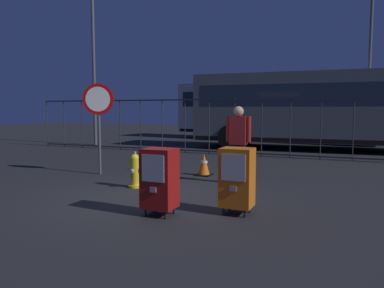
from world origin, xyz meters
TOP-DOWN VIEW (x-y plane):
  - ground_plane at (0.00, 0.00)m, footprint 60.00×60.00m
  - fire_hydrant at (-0.78, 0.74)m, footprint 0.33×0.32m
  - newspaper_box_primary at (1.70, -0.31)m, footprint 0.48×0.42m
  - newspaper_box_secondary at (0.65, -0.85)m, footprint 0.48×0.42m
  - stop_sign at (-2.42, 1.74)m, footprint 0.71×0.31m
  - pedestrian at (1.05, 1.98)m, footprint 0.55×0.22m
  - traffic_cone at (0.01, 2.62)m, footprint 0.36×0.36m
  - fence_barrier at (0.00, 6.73)m, footprint 18.03×0.04m
  - bus_near at (2.50, 9.73)m, footprint 10.60×3.16m
  - bus_far at (-0.34, 13.64)m, footprint 10.75×4.01m
  - street_light_near_left at (3.91, 13.77)m, footprint 0.32×0.32m
  - street_light_far_left at (-7.38, 7.96)m, footprint 0.32×0.32m

SIDE VIEW (x-z plane):
  - ground_plane at x=0.00m, z-range 0.00..0.00m
  - traffic_cone at x=0.01m, z-range -0.01..0.52m
  - fire_hydrant at x=-0.78m, z-range -0.02..0.72m
  - newspaper_box_primary at x=1.70m, z-range 0.06..1.08m
  - newspaper_box_secondary at x=0.65m, z-range 0.06..1.08m
  - pedestrian at x=1.05m, z-range 0.11..1.78m
  - fence_barrier at x=0.00m, z-range 0.02..2.02m
  - stop_sign at x=-2.42m, z-range 0.49..2.72m
  - bus_near at x=2.50m, z-range 0.21..3.21m
  - bus_far at x=-0.34m, z-range 0.21..3.21m
  - street_light_far_left at x=-7.38m, z-range 0.56..7.47m
  - street_light_near_left at x=3.91m, z-range 0.58..9.34m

